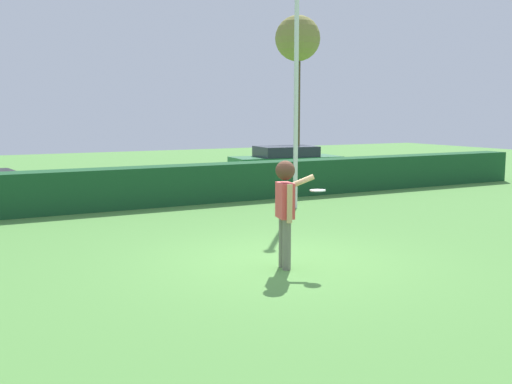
# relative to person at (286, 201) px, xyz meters

# --- Properties ---
(ground_plane) EXTENTS (60.00, 60.00, 0.00)m
(ground_plane) POSITION_rel_person_xyz_m (0.17, 0.38, -1.12)
(ground_plane) COLOR #538D3F
(person) EXTENTS (0.79, 0.55, 1.78)m
(person) POSITION_rel_person_xyz_m (0.00, 0.00, 0.00)
(person) COLOR slate
(person) RESTS_ON ground
(frisbee) EXTENTS (0.26, 0.26, 0.03)m
(frisbee) POSITION_rel_person_xyz_m (0.50, -0.18, 0.17)
(frisbee) COLOR white
(lamppost) EXTENTS (0.24, 0.24, 6.12)m
(lamppost) POSITION_rel_person_xyz_m (3.47, 5.28, 2.26)
(lamppost) COLOR silver
(lamppost) RESTS_ON ground
(hedge_row) EXTENTS (27.18, 0.90, 1.08)m
(hedge_row) POSITION_rel_person_xyz_m (0.17, 7.46, -0.58)
(hedge_row) COLOR #1A4B27
(hedge_row) RESTS_ON ground
(parked_car_green) EXTENTS (4.36, 2.17, 1.25)m
(parked_car_green) POSITION_rel_person_xyz_m (6.99, 11.63, -0.43)
(parked_car_green) COLOR #1E6633
(parked_car_green) RESTS_ON ground
(birch_tree) EXTENTS (2.10, 2.10, 7.00)m
(birch_tree) POSITION_rel_person_xyz_m (10.21, 15.98, 4.69)
(birch_tree) COLOR #4F3E26
(birch_tree) RESTS_ON ground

